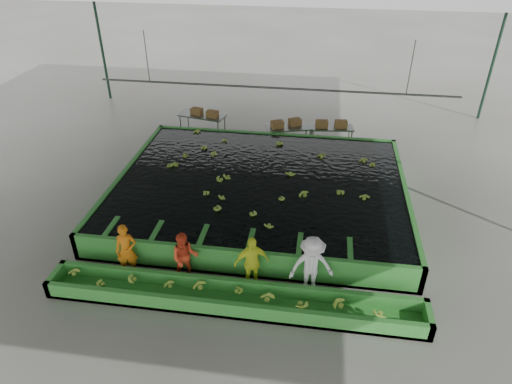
# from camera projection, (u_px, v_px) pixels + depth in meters

# --- Properties ---
(ground) EXTENTS (80.00, 80.00, 0.00)m
(ground) POSITION_uv_depth(u_px,v_px,m) (254.00, 226.00, 15.05)
(ground) COLOR slate
(ground) RESTS_ON ground
(shed_roof) EXTENTS (20.00, 22.00, 0.04)m
(shed_roof) POSITION_uv_depth(u_px,v_px,m) (253.00, 77.00, 12.41)
(shed_roof) COLOR gray
(shed_roof) RESTS_ON shed_posts
(shed_posts) EXTENTS (20.00, 22.00, 5.00)m
(shed_posts) POSITION_uv_depth(u_px,v_px,m) (254.00, 158.00, 13.73)
(shed_posts) COLOR #1C3C2B
(shed_posts) RESTS_ON ground
(flotation_tank) EXTENTS (10.00, 8.00, 0.90)m
(flotation_tank) POSITION_uv_depth(u_px,v_px,m) (260.00, 190.00, 16.07)
(flotation_tank) COLOR #348C32
(flotation_tank) RESTS_ON ground
(tank_water) EXTENTS (9.70, 7.70, 0.00)m
(tank_water) POSITION_uv_depth(u_px,v_px,m) (260.00, 181.00, 15.86)
(tank_water) COLOR black
(tank_water) RESTS_ON flotation_tank
(sorting_trough) EXTENTS (10.00, 1.00, 0.50)m
(sorting_trough) POSITION_uv_depth(u_px,v_px,m) (233.00, 298.00, 11.89)
(sorting_trough) COLOR #348C32
(sorting_trough) RESTS_ON ground
(cableway_rail) EXTENTS (0.08, 0.08, 14.00)m
(cableway_rail) POSITION_uv_depth(u_px,v_px,m) (273.00, 88.00, 17.67)
(cableway_rail) COLOR #59605B
(cableway_rail) RESTS_ON shed_roof
(rail_hanger_left) EXTENTS (0.04, 0.04, 2.00)m
(rail_hanger_left) POSITION_uv_depth(u_px,v_px,m) (147.00, 57.00, 17.78)
(rail_hanger_left) COLOR #59605B
(rail_hanger_left) RESTS_ON shed_roof
(rail_hanger_right) EXTENTS (0.04, 0.04, 2.00)m
(rail_hanger_right) POSITION_uv_depth(u_px,v_px,m) (411.00, 68.00, 16.51)
(rail_hanger_right) COLOR #59605B
(rail_hanger_right) RESTS_ON shed_roof
(worker_a) EXTENTS (0.68, 0.54, 1.63)m
(worker_a) POSITION_uv_depth(u_px,v_px,m) (127.00, 251.00, 12.66)
(worker_a) COLOR orange
(worker_a) RESTS_ON ground
(worker_b) EXTENTS (0.88, 0.76, 1.55)m
(worker_b) POSITION_uv_depth(u_px,v_px,m) (185.00, 258.00, 12.47)
(worker_b) COLOR red
(worker_b) RESTS_ON ground
(worker_c) EXTENTS (1.04, 0.76, 1.64)m
(worker_c) POSITION_uv_depth(u_px,v_px,m) (251.00, 263.00, 12.21)
(worker_c) COLOR #EFFF2D
(worker_c) RESTS_ON ground
(worker_d) EXTENTS (1.29, 0.91, 1.81)m
(worker_d) POSITION_uv_depth(u_px,v_px,m) (311.00, 266.00, 11.97)
(worker_d) COLOR silver
(worker_d) RESTS_ON ground
(packing_table_left) EXTENTS (2.23, 1.26, 0.96)m
(packing_table_left) POSITION_uv_depth(u_px,v_px,m) (203.00, 124.00, 20.94)
(packing_table_left) COLOR #59605B
(packing_table_left) RESTS_ON ground
(packing_table_mid) EXTENTS (2.10, 1.33, 0.89)m
(packing_table_mid) POSITION_uv_depth(u_px,v_px,m) (288.00, 136.00, 19.92)
(packing_table_mid) COLOR #59605B
(packing_table_mid) RESTS_ON ground
(packing_table_right) EXTENTS (1.93, 0.96, 0.84)m
(packing_table_right) POSITION_uv_depth(u_px,v_px,m) (331.00, 136.00, 20.02)
(packing_table_right) COLOR #59605B
(packing_table_right) RESTS_ON ground
(box_stack_left) EXTENTS (1.35, 0.68, 0.28)m
(box_stack_left) POSITION_uv_depth(u_px,v_px,m) (205.00, 116.00, 20.61)
(box_stack_left) COLOR brown
(box_stack_left) RESTS_ON packing_table_left
(box_stack_mid) EXTENTS (1.35, 0.93, 0.29)m
(box_stack_mid) POSITION_uv_depth(u_px,v_px,m) (286.00, 126.00, 19.76)
(box_stack_mid) COLOR brown
(box_stack_mid) RESTS_ON packing_table_mid
(box_stack_right) EXTENTS (1.39, 0.56, 0.29)m
(box_stack_right) POSITION_uv_depth(u_px,v_px,m) (331.00, 127.00, 19.80)
(box_stack_right) COLOR brown
(box_stack_right) RESTS_ON packing_table_right
(floating_bananas) EXTENTS (8.53, 5.81, 0.12)m
(floating_bananas) POSITION_uv_depth(u_px,v_px,m) (263.00, 170.00, 16.53)
(floating_bananas) COLOR #89B237
(floating_bananas) RESTS_ON tank_water
(trough_bananas) EXTENTS (8.61, 0.57, 0.11)m
(trough_bananas) POSITION_uv_depth(u_px,v_px,m) (232.00, 294.00, 11.81)
(trough_bananas) COLOR #89B237
(trough_bananas) RESTS_ON sorting_trough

